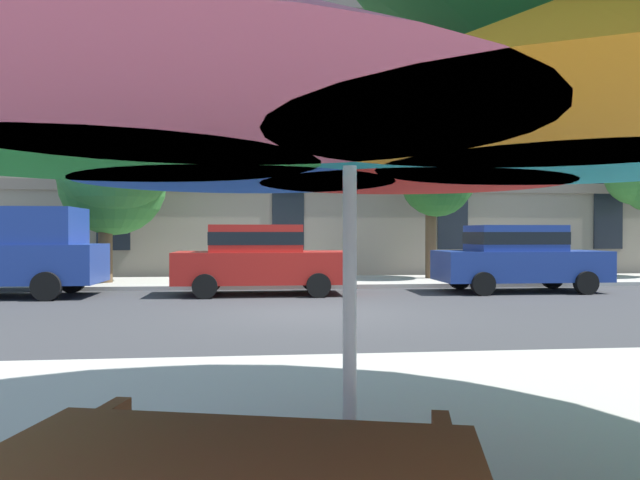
{
  "coord_description": "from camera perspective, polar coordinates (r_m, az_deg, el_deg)",
  "views": [
    {
      "loc": [
        -1.02,
        -11.52,
        1.56
      ],
      "look_at": [
        0.51,
        3.2,
        1.4
      ],
      "focal_mm": 33.3,
      "sensor_mm": 36.0,
      "label": 1
    }
  ],
  "objects": [
    {
      "name": "sedan_blue",
      "position": [
        16.73,
        18.49,
        -1.5
      ],
      "size": [
        4.4,
        1.98,
        1.78
      ],
      "color": "navy",
      "rests_on": "ground"
    },
    {
      "name": "sedan_red",
      "position": [
        15.23,
        -5.79,
        -1.68
      ],
      "size": [
        4.4,
        1.98,
        1.78
      ],
      "color": "#B21E19",
      "rests_on": "ground"
    },
    {
      "name": "patio_umbrella",
      "position": [
        2.6,
        2.88,
        11.67
      ],
      "size": [
        3.85,
        3.58,
        2.34
      ],
      "color": "silver",
      "rests_on": "ground"
    },
    {
      "name": "ground_plane",
      "position": [
        11.67,
        -0.87,
        -7.07
      ],
      "size": [
        120.0,
        120.0,
        0.0
      ],
      "primitive_type": "plane",
      "color": "#38383A"
    },
    {
      "name": "apartment_building",
      "position": [
        26.97,
        -3.74,
        10.96
      ],
      "size": [
        41.04,
        12.08,
        12.8
      ],
      "color": "gray",
      "rests_on": "ground"
    },
    {
      "name": "street_tree_middle",
      "position": [
        19.52,
        11.08,
        5.73
      ],
      "size": [
        2.49,
        2.68,
        4.65
      ],
      "color": "brown",
      "rests_on": "ground"
    },
    {
      "name": "street_tree_left",
      "position": [
        18.5,
        -19.24,
        6.51
      ],
      "size": [
        3.44,
        3.86,
        5.51
      ],
      "color": "brown",
      "rests_on": "ground"
    },
    {
      "name": "sidewalk_far",
      "position": [
        18.41,
        -2.75,
        -4.05
      ],
      "size": [
        56.0,
        3.6,
        0.12
      ],
      "primitive_type": "cube",
      "color": "#B2ADA3",
      "rests_on": "ground"
    },
    {
      "name": "pickup_blue",
      "position": [
        16.45,
        -28.17,
        -1.31
      ],
      "size": [
        5.1,
        2.12,
        2.2
      ],
      "color": "navy",
      "rests_on": "ground"
    }
  ]
}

